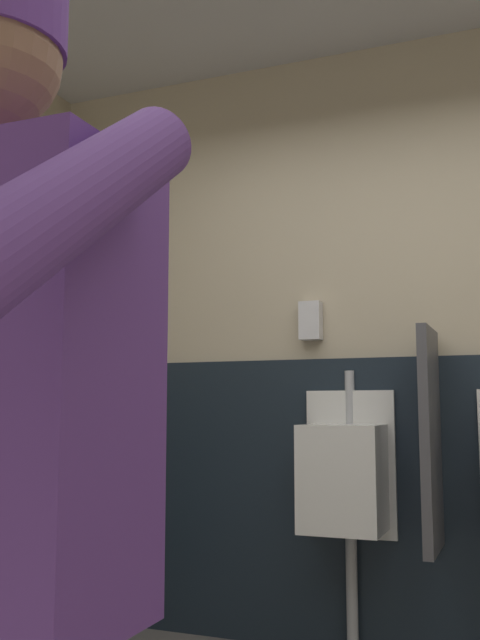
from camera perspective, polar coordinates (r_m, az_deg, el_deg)
The scene contains 5 objects.
wall_back at distance 3.34m, azimuth 14.83°, elevation -1.23°, with size 4.47×0.12×2.79m, color beige.
wainscot_band_back at distance 3.27m, azimuth 15.09°, elevation -14.24°, with size 3.87×0.03×1.30m, color #19232D.
urinal_left at distance 3.18m, azimuth 8.43°, elevation -12.31°, with size 0.40×0.34×1.24m.
privacy_divider_panel at distance 3.03m, azimuth 15.06°, elevation -9.12°, with size 0.04×0.40×0.90m, color #4C4C51.
soap_dispenser at distance 3.35m, azimuth 5.69°, elevation -0.06°, with size 0.10×0.07×0.18m, color silver.
Camera 1 is at (0.39, -1.57, 1.07)m, focal length 39.89 mm.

